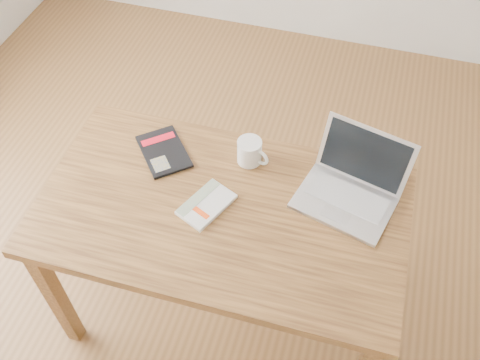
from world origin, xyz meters
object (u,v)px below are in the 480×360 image
(laptop, at_px, (351,186))
(white_guidebook, at_px, (206,205))
(black_guidebook, at_px, (164,151))
(coffee_mug, at_px, (250,151))
(desk, at_px, (222,222))

(laptop, bearing_deg, white_guidebook, -143.17)
(black_guidebook, height_order, coffee_mug, coffee_mug)
(white_guidebook, relative_size, coffee_mug, 1.78)
(black_guidebook, bearing_deg, laptop, -40.88)
(white_guidebook, height_order, black_guidebook, white_guidebook)
(white_guidebook, relative_size, black_guidebook, 0.83)
(laptop, height_order, coffee_mug, laptop)
(desk, height_order, coffee_mug, coffee_mug)
(desk, xyz_separation_m, white_guidebook, (-0.05, -0.01, 0.10))
(white_guidebook, xyz_separation_m, coffee_mug, (0.09, 0.25, 0.04))
(black_guidebook, bearing_deg, coffee_mug, -31.55)
(black_guidebook, height_order, laptop, laptop)
(desk, xyz_separation_m, coffee_mug, (0.04, 0.24, 0.14))
(white_guidebook, distance_m, coffee_mug, 0.27)
(desk, distance_m, white_guidebook, 0.11)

